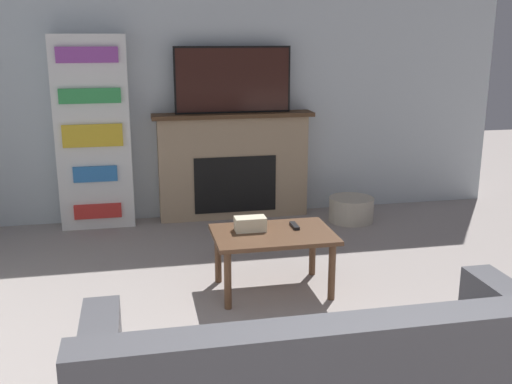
% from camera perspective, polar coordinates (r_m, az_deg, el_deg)
% --- Properties ---
extents(wall_back, '(5.94, 0.06, 2.70)m').
position_cam_1_polar(wall_back, '(5.96, -4.07, 10.50)').
color(wall_back, silver).
rests_on(wall_back, ground_plane).
extents(fireplace, '(1.58, 0.28, 1.05)m').
position_cam_1_polar(fireplace, '(5.96, -2.17, 2.57)').
color(fireplace, tan).
rests_on(fireplace, ground_plane).
extents(tv, '(1.13, 0.03, 0.63)m').
position_cam_1_polar(tv, '(5.82, -2.21, 10.62)').
color(tv, black).
rests_on(tv, fireplace).
extents(coffee_table, '(0.85, 0.58, 0.44)m').
position_cam_1_polar(coffee_table, '(4.25, 1.65, -4.67)').
color(coffee_table, brown).
rests_on(coffee_table, ground_plane).
extents(tissue_box, '(0.22, 0.12, 0.10)m').
position_cam_1_polar(tissue_box, '(4.25, -0.56, -3.06)').
color(tissue_box, beige).
rests_on(tissue_box, coffee_table).
extents(remote_control, '(0.04, 0.15, 0.02)m').
position_cam_1_polar(remote_control, '(4.35, 3.69, -3.22)').
color(remote_control, black).
rests_on(remote_control, coffee_table).
extents(bookshelf, '(0.68, 0.29, 1.80)m').
position_cam_1_polar(bookshelf, '(5.81, -15.22, 5.44)').
color(bookshelf, white).
rests_on(bookshelf, ground_plane).
extents(storage_basket, '(0.44, 0.44, 0.24)m').
position_cam_1_polar(storage_basket, '(5.98, 9.05, -1.64)').
color(storage_basket, '#BCB29E').
rests_on(storage_basket, ground_plane).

